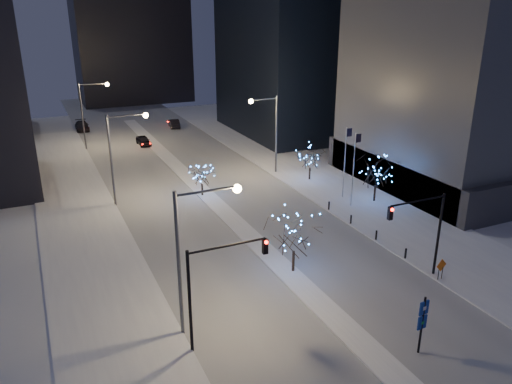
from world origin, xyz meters
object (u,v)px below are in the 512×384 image
traffic_signal_west (214,279)px  holiday_tree_median_far (202,175)px  car_near (143,141)px  street_lamp_east (270,125)px  holiday_tree_median_near (294,234)px  wayfinding_sign (423,319)px  street_lamp_w_mid (120,146)px  car_mid (174,123)px  construction_sign (441,267)px  street_lamp_w_far (89,106)px  car_far (82,126)px  holiday_tree_plaza_near (377,172)px  traffic_signal_east (425,224)px  holiday_tree_plaza_far (310,157)px  street_lamp_w_near (194,241)px

traffic_signal_west → holiday_tree_median_far: (7.94, 25.78, -2.16)m
car_near → street_lamp_east: bearing=-63.1°
holiday_tree_median_near → wayfinding_sign: size_ratio=1.30×
holiday_tree_median_far → car_near: bearing=92.3°
street_lamp_w_mid → car_mid: 37.73m
street_lamp_east → holiday_tree_median_far: size_ratio=2.61×
traffic_signal_west → construction_sign: size_ratio=3.97×
car_near → car_mid: car_mid is taller
street_lamp_w_far → car_near: 9.47m
street_lamp_east → car_far: size_ratio=1.87×
car_far → holiday_tree_median_near: (9.50, -59.48, 2.67)m
car_near → holiday_tree_plaza_near: holiday_tree_plaza_near is taller
street_lamp_w_mid → wayfinding_sign: size_ratio=2.51×
street_lamp_w_mid → street_lamp_east: (19.02, 3.00, -0.05)m
street_lamp_east → holiday_tree_median_near: 25.91m
street_lamp_w_mid → wayfinding_sign: bearing=-70.5°
car_far → wayfinding_sign: size_ratio=1.34×
street_lamp_w_mid → traffic_signal_east: (17.88, -26.00, -1.74)m
car_mid → wayfinding_sign: (-3.51, -67.05, 1.68)m
car_far → holiday_tree_plaza_near: holiday_tree_plaza_near is taller
street_lamp_w_far → traffic_signal_west: size_ratio=1.43×
holiday_tree_plaza_far → traffic_signal_east: bearing=-100.4°
traffic_signal_west → holiday_tree_plaza_far: 33.65m
street_lamp_w_near → construction_sign: size_ratio=5.67×
holiday_tree_median_near → street_lamp_w_far: bearing=101.6°
street_lamp_east → car_far: 40.78m
holiday_tree_median_near → holiday_tree_plaza_far: (12.93, 19.39, -0.44)m
holiday_tree_plaza_near → construction_sign: size_ratio=3.10×
street_lamp_east → traffic_signal_east: (-1.14, -29.00, -1.69)m
street_lamp_w_near → street_lamp_w_mid: size_ratio=1.00×
car_mid → holiday_tree_plaza_near: bearing=109.6°
street_lamp_w_near → street_lamp_w_mid: 25.00m
street_lamp_east → wayfinding_sign: size_ratio=2.51×
street_lamp_w_far → car_mid: bearing=30.8°
traffic_signal_west → car_near: (6.94, 51.05, -4.04)m
traffic_signal_west → holiday_tree_median_near: (8.94, 6.12, -1.31)m
car_near → holiday_tree_median_far: size_ratio=1.10×
street_lamp_w_near → traffic_signal_west: bearing=-76.0°
street_lamp_east → holiday_tree_plaza_far: (3.35, -4.49, -3.44)m
traffic_signal_east → holiday_tree_plaza_near: traffic_signal_east is taller
traffic_signal_west → street_lamp_east: bearing=58.3°
traffic_signal_east → car_near: size_ratio=1.66×
traffic_signal_west → street_lamp_w_near: bearing=104.0°
street_lamp_east → holiday_tree_median_near: street_lamp_east is taller
wayfinding_sign → construction_sign: 9.79m
traffic_signal_east → car_mid: size_ratio=1.52×
car_near → street_lamp_w_mid: bearing=-109.1°
street_lamp_w_mid → holiday_tree_median_near: (9.44, -20.89, -3.05)m
street_lamp_w_far → street_lamp_east: bearing=-49.2°
street_lamp_east → wayfinding_sign: 36.96m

